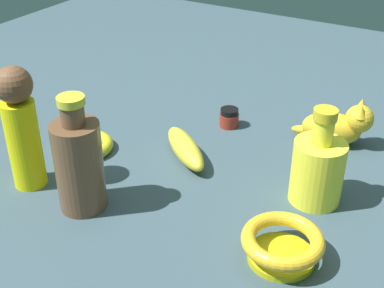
% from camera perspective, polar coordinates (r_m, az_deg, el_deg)
% --- Properties ---
extents(ground, '(2.00, 2.00, 0.00)m').
position_cam_1_polar(ground, '(0.98, -0.00, -2.69)').
color(ground, '#384C56').
extents(banana, '(0.15, 0.14, 0.04)m').
position_cam_1_polar(banana, '(1.00, -0.74, -0.46)').
color(banana, gold).
rests_on(banana, ground).
extents(bowl, '(0.12, 0.12, 0.05)m').
position_cam_1_polar(bowl, '(0.78, 9.82, -10.70)').
color(bowl, gold).
rests_on(bowl, ground).
extents(person_figure_adult, '(0.06, 0.06, 0.22)m').
position_cam_1_polar(person_figure_adult, '(0.93, -18.15, 1.86)').
color(person_figure_adult, yellow).
rests_on(person_figure_adult, ground).
extents(cat_figurine, '(0.16, 0.09, 0.10)m').
position_cam_1_polar(cat_figurine, '(1.08, 15.67, 1.97)').
color(cat_figurine, gold).
rests_on(cat_figurine, ground).
extents(bottle_tall, '(0.08, 0.08, 0.20)m').
position_cam_1_polar(bottle_tall, '(0.86, -12.24, -2.04)').
color(bottle_tall, brown).
rests_on(bottle_tall, ground).
extents(bangle, '(0.11, 0.11, 0.02)m').
position_cam_1_polar(bangle, '(1.06, -11.52, -0.15)').
color(bangle, gold).
rests_on(bangle, ground).
extents(nail_polish_jar, '(0.04, 0.04, 0.04)m').
position_cam_1_polar(nail_polish_jar, '(1.12, 4.08, 2.89)').
color(nail_polish_jar, maroon).
rests_on(nail_polish_jar, ground).
extents(bottle_short, '(0.09, 0.09, 0.17)m').
position_cam_1_polar(bottle_short, '(0.89, 13.55, -2.60)').
color(bottle_short, yellow).
rests_on(bottle_short, ground).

